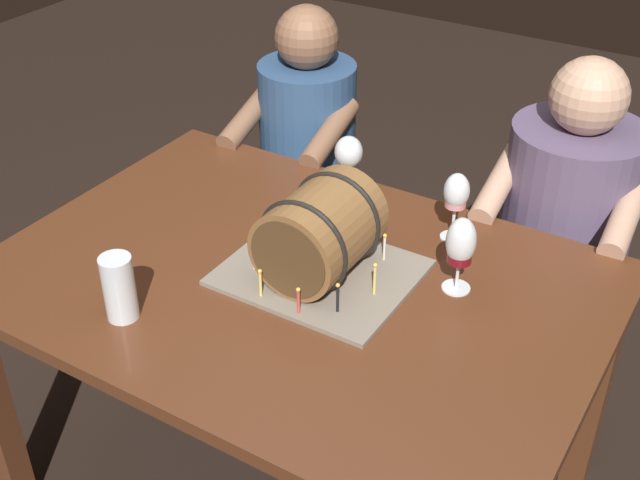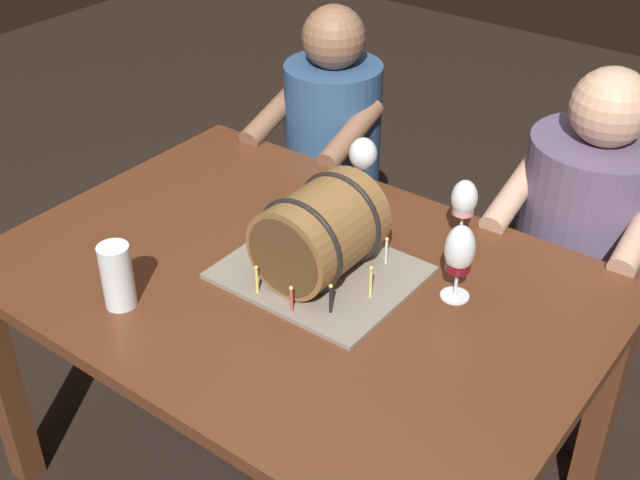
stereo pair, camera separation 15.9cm
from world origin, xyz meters
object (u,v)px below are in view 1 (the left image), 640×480
Objects in this scene: dining_table at (296,309)px; beer_pint at (119,289)px; barrel_cake at (320,236)px; person_seated_right at (559,251)px; wine_glass_rose at (456,194)px; wine_glass_red at (461,245)px; person_seated_left at (307,185)px; wine_glass_empty at (349,153)px.

beer_pint is (-0.25, -0.33, 0.17)m from dining_table.
person_seated_right is at bearing 60.73° from barrel_cake.
wine_glass_rose reaches higher than dining_table.
barrel_cake is 2.37× the size of wine_glass_rose.
wine_glass_red is at bearing -98.98° from person_seated_right.
wine_glass_red is 0.68m from person_seated_right.
wine_glass_red is 1.04× the size of wine_glass_rose.
person_seated_right reaches higher than barrel_cake.
wine_glass_red is 1.05m from person_seated_left.
barrel_cake is 0.87m from person_seated_right.
wine_glass_empty is at bearing 103.19° from dining_table.
wine_glass_red reaches higher than beer_pint.
dining_table is 0.49m from wine_glass_rose.
person_seated_left is 0.88m from person_seated_right.
wine_glass_red is at bearing 21.54° from barrel_cake.
wine_glass_rose is at bearing -116.07° from person_seated_right.
wine_glass_rose reaches higher than beer_pint.
wine_glass_empty is at bearing -149.17° from person_seated_right.
wine_glass_empty is at bearing 78.65° from beer_pint.
wine_glass_empty is at bearing 149.32° from wine_glass_red.
dining_table is 1.27× the size of person_seated_right.
person_seated_left reaches higher than beer_pint.
person_seated_left is (-0.19, 1.07, -0.31)m from beer_pint.
dining_table is 1.28× the size of person_seated_left.
person_seated_right reaches higher than wine_glass_rose.
person_seated_right is at bearing 30.83° from wine_glass_empty.
barrel_cake is (0.04, 0.04, 0.21)m from dining_table.
barrel_cake is 0.38m from wine_glass_rose.
barrel_cake is 0.41m from wine_glass_empty.
wine_glass_rose is at bearing -29.47° from person_seated_left.
wine_glass_rose is at bearing 57.05° from barrel_cake.
wine_glass_rose is 1.18× the size of beer_pint.
barrel_cake is 2.61× the size of wine_glass_empty.
barrel_cake is at bearing -122.95° from wine_glass_rose.
beer_pint is (-0.15, -0.75, -0.04)m from wine_glass_empty.
beer_pint is at bearing -80.03° from person_seated_left.
wine_glass_rose is at bearing 53.88° from beer_pint.
person_seated_right reaches higher than wine_glass_red.
person_seated_left reaches higher than dining_table.
dining_table is 9.17× the size of beer_pint.
wine_glass_rose reaches higher than wine_glass_empty.
person_seated_right is at bearing 57.28° from beer_pint.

